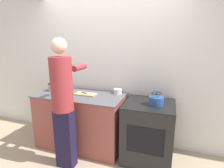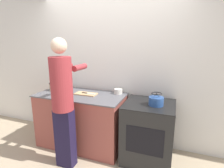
{
  "view_description": "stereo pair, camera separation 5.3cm",
  "coord_description": "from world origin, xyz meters",
  "px_view_note": "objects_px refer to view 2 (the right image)",
  "views": [
    {
      "loc": [
        1.01,
        -2.09,
        1.76
      ],
      "look_at": [
        0.21,
        0.24,
        1.16
      ],
      "focal_mm": 28.0,
      "sensor_mm": 36.0,
      "label": 1
    },
    {
      "loc": [
        1.06,
        -2.08,
        1.76
      ],
      "look_at": [
        0.21,
        0.24,
        1.16
      ],
      "focal_mm": 28.0,
      "sensor_mm": 36.0,
      "label": 2
    }
  ],
  "objects_px": {
    "knife": "(88,93)",
    "cutting_board": "(86,94)",
    "kettle": "(156,100)",
    "oven": "(148,132)",
    "canister_jar": "(53,87)",
    "person": "(63,99)",
    "bowl_prep": "(59,86)"
  },
  "relations": [
    {
      "from": "knife",
      "to": "kettle",
      "type": "xyz_separation_m",
      "value": [
        1.1,
        -0.09,
        0.04
      ]
    },
    {
      "from": "person",
      "to": "cutting_board",
      "type": "xyz_separation_m",
      "value": [
        0.03,
        0.58,
        -0.08
      ]
    },
    {
      "from": "bowl_prep",
      "to": "canister_jar",
      "type": "relative_size",
      "value": 0.97
    },
    {
      "from": "cutting_board",
      "to": "kettle",
      "type": "relative_size",
      "value": 1.77
    },
    {
      "from": "oven",
      "to": "person",
      "type": "relative_size",
      "value": 0.49
    },
    {
      "from": "bowl_prep",
      "to": "person",
      "type": "bearing_deg",
      "value": -50.53
    },
    {
      "from": "canister_jar",
      "to": "bowl_prep",
      "type": "bearing_deg",
      "value": 85.42
    },
    {
      "from": "person",
      "to": "cutting_board",
      "type": "height_order",
      "value": "person"
    },
    {
      "from": "person",
      "to": "kettle",
      "type": "height_order",
      "value": "person"
    },
    {
      "from": "kettle",
      "to": "canister_jar",
      "type": "distance_m",
      "value": 1.81
    },
    {
      "from": "knife",
      "to": "cutting_board",
      "type": "bearing_deg",
      "value": -169.81
    },
    {
      "from": "canister_jar",
      "to": "cutting_board",
      "type": "bearing_deg",
      "value": -0.61
    },
    {
      "from": "person",
      "to": "cutting_board",
      "type": "distance_m",
      "value": 0.58
    },
    {
      "from": "oven",
      "to": "kettle",
      "type": "distance_m",
      "value": 0.53
    },
    {
      "from": "cutting_board",
      "to": "knife",
      "type": "relative_size",
      "value": 1.43
    },
    {
      "from": "cutting_board",
      "to": "knife",
      "type": "distance_m",
      "value": 0.04
    },
    {
      "from": "oven",
      "to": "bowl_prep",
      "type": "xyz_separation_m",
      "value": [
        -1.7,
        0.21,
        0.5
      ]
    },
    {
      "from": "kettle",
      "to": "person",
      "type": "bearing_deg",
      "value": -157.3
    },
    {
      "from": "cutting_board",
      "to": "canister_jar",
      "type": "height_order",
      "value": "canister_jar"
    },
    {
      "from": "kettle",
      "to": "oven",
      "type": "bearing_deg",
      "value": 155.01
    },
    {
      "from": "oven",
      "to": "kettle",
      "type": "xyz_separation_m",
      "value": [
        0.09,
        -0.04,
        0.52
      ]
    },
    {
      "from": "knife",
      "to": "bowl_prep",
      "type": "relative_size",
      "value": 1.89
    },
    {
      "from": "knife",
      "to": "kettle",
      "type": "height_order",
      "value": "kettle"
    },
    {
      "from": "bowl_prep",
      "to": "oven",
      "type": "bearing_deg",
      "value": -7.09
    },
    {
      "from": "bowl_prep",
      "to": "canister_jar",
      "type": "bearing_deg",
      "value": -94.58
    },
    {
      "from": "canister_jar",
      "to": "kettle",
      "type": "bearing_deg",
      "value": -2.89
    },
    {
      "from": "cutting_board",
      "to": "canister_jar",
      "type": "relative_size",
      "value": 2.61
    },
    {
      "from": "kettle",
      "to": "canister_jar",
      "type": "bearing_deg",
      "value": 177.11
    },
    {
      "from": "person",
      "to": "oven",
      "type": "bearing_deg",
      "value": 26.26
    },
    {
      "from": "knife",
      "to": "bowl_prep",
      "type": "xyz_separation_m",
      "value": [
        -0.69,
        0.17,
        0.02
      ]
    },
    {
      "from": "oven",
      "to": "canister_jar",
      "type": "relative_size",
      "value": 6.47
    },
    {
      "from": "kettle",
      "to": "bowl_prep",
      "type": "bearing_deg",
      "value": 171.93
    }
  ]
}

